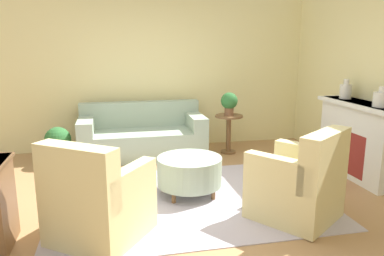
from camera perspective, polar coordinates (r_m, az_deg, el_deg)
The scene contains 13 objects.
ground_plane at distance 4.51m, azimuth -0.38°, elevation -10.93°, with size 16.00×16.00×0.00m, color #AD7F51.
wall_back at distance 6.67m, azimuth -4.99°, elevation 9.10°, with size 9.00×0.12×2.80m.
rug at distance 4.51m, azimuth -0.38°, elevation -10.88°, with size 3.14×2.25×0.01m.
couch at distance 6.23m, azimuth -7.59°, elevation -1.34°, with size 2.01×0.92×0.86m.
armchair_left at distance 3.64m, azimuth -14.33°, elevation -10.92°, with size 1.09×1.09×0.97m.
armchair_right at distance 4.09m, azimuth 16.15°, elevation -8.35°, with size 1.09×1.09×0.97m.
ottoman_table at distance 4.58m, azimuth -0.38°, elevation -6.57°, with size 0.79×0.79×0.46m.
side_table at distance 6.32m, azimuth 5.61°, elevation 0.02°, with size 0.46×0.46×0.65m.
fireplace at distance 5.61m, azimuth 24.11°, elevation -1.44°, with size 0.44×1.46×1.04m.
vase_mantel_near at distance 5.80m, azimuth 22.36°, elevation 5.26°, with size 0.16×0.16×0.28m.
vase_mantel_far at distance 5.20m, azimuth 26.96°, elevation 3.98°, with size 0.21×0.21×0.25m.
potted_plant_on_side_table at distance 6.24m, azimuth 5.69°, elevation 3.95°, with size 0.28×0.28×0.38m.
potted_plant_floor at distance 6.04m, azimuth -19.74°, elevation -2.22°, with size 0.39×0.39×0.59m.
Camera 1 is at (-0.85, -4.05, 1.80)m, focal length 35.00 mm.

